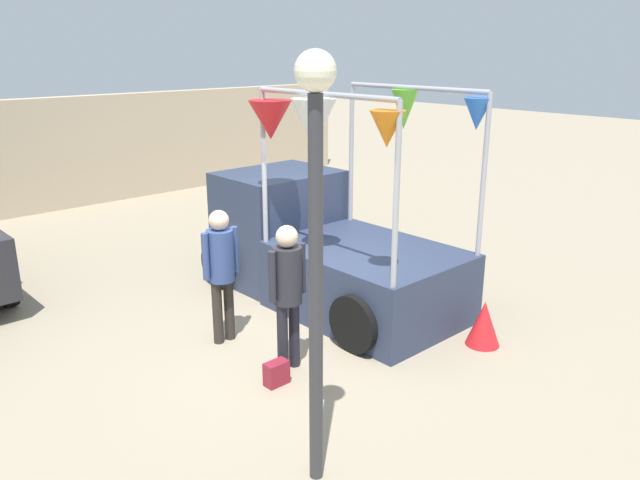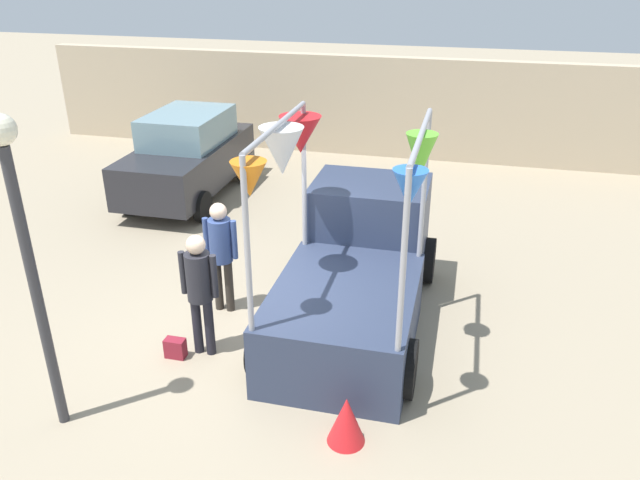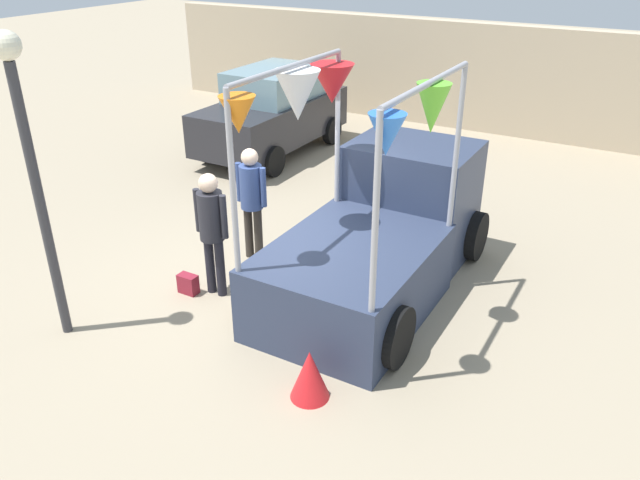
{
  "view_description": "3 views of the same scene",
  "coord_description": "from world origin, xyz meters",
  "px_view_note": "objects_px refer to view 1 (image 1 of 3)",
  "views": [
    {
      "loc": [
        -4.83,
        -5.78,
        3.72
      ],
      "look_at": [
        0.72,
        0.26,
        1.16
      ],
      "focal_mm": 35.0,
      "sensor_mm": 36.0,
      "label": 1
    },
    {
      "loc": [
        2.72,
        -7.19,
        5.12
      ],
      "look_at": [
        0.9,
        0.23,
        1.53
      ],
      "focal_mm": 35.0,
      "sensor_mm": 36.0,
      "label": 2
    },
    {
      "loc": [
        4.47,
        -6.4,
        4.63
      ],
      "look_at": [
        1.0,
        -0.35,
        1.13
      ],
      "focal_mm": 35.0,
      "sensor_mm": 36.0,
      "label": 3
    }
  ],
  "objects_px": {
    "vendor_truck": "(318,241)",
    "person_customer": "(288,284)",
    "street_lamp": "(316,216)",
    "folded_kite_bundle_crimson": "(484,323)",
    "person_vendor": "(221,263)",
    "handbag": "(276,373)"
  },
  "relations": [
    {
      "from": "vendor_truck",
      "to": "handbag",
      "type": "bearing_deg",
      "value": -142.13
    },
    {
      "from": "vendor_truck",
      "to": "folded_kite_bundle_crimson",
      "type": "distance_m",
      "value": 2.82
    },
    {
      "from": "handbag",
      "to": "person_vendor",
      "type": "bearing_deg",
      "value": 81.72
    },
    {
      "from": "vendor_truck",
      "to": "person_vendor",
      "type": "height_order",
      "value": "vendor_truck"
    },
    {
      "from": "street_lamp",
      "to": "folded_kite_bundle_crimson",
      "type": "relative_size",
      "value": 6.17
    },
    {
      "from": "vendor_truck",
      "to": "folded_kite_bundle_crimson",
      "type": "bearing_deg",
      "value": -81.44
    },
    {
      "from": "person_customer",
      "to": "person_vendor",
      "type": "xyz_separation_m",
      "value": [
        -0.16,
        1.14,
        -0.01
      ]
    },
    {
      "from": "person_customer",
      "to": "folded_kite_bundle_crimson",
      "type": "distance_m",
      "value": 2.68
    },
    {
      "from": "handbag",
      "to": "folded_kite_bundle_crimson",
      "type": "height_order",
      "value": "folded_kite_bundle_crimson"
    },
    {
      "from": "person_vendor",
      "to": "person_customer",
      "type": "bearing_deg",
      "value": -82.25
    },
    {
      "from": "person_customer",
      "to": "street_lamp",
      "type": "xyz_separation_m",
      "value": [
        -1.09,
        -1.69,
        1.35
      ]
    },
    {
      "from": "vendor_truck",
      "to": "person_customer",
      "type": "distance_m",
      "value": 2.39
    },
    {
      "from": "folded_kite_bundle_crimson",
      "to": "vendor_truck",
      "type": "bearing_deg",
      "value": 98.56
    },
    {
      "from": "person_vendor",
      "to": "street_lamp",
      "type": "xyz_separation_m",
      "value": [
        -0.93,
        -2.83,
        1.36
      ]
    },
    {
      "from": "person_customer",
      "to": "street_lamp",
      "type": "distance_m",
      "value": 2.42
    },
    {
      "from": "person_vendor",
      "to": "street_lamp",
      "type": "distance_m",
      "value": 3.28
    },
    {
      "from": "person_customer",
      "to": "street_lamp",
      "type": "relative_size",
      "value": 0.48
    },
    {
      "from": "person_customer",
      "to": "handbag",
      "type": "distance_m",
      "value": 1.03
    },
    {
      "from": "person_vendor",
      "to": "handbag",
      "type": "relative_size",
      "value": 6.34
    },
    {
      "from": "person_customer",
      "to": "handbag",
      "type": "bearing_deg",
      "value": -150.26
    },
    {
      "from": "vendor_truck",
      "to": "folded_kite_bundle_crimson",
      "type": "height_order",
      "value": "vendor_truck"
    },
    {
      "from": "handbag",
      "to": "vendor_truck",
      "type": "bearing_deg",
      "value": 37.87
    }
  ]
}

